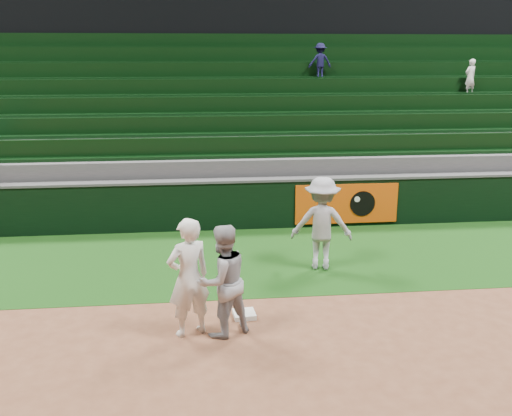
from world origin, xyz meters
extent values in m
plane|color=brown|center=(0.00, 0.00, 0.00)|extent=(70.00, 70.00, 0.00)
cube|color=#10360D|center=(0.00, 3.00, 0.00)|extent=(36.00, 4.20, 0.01)
cube|color=black|center=(0.00, 17.45, 6.00)|extent=(40.00, 12.00, 12.00)
cube|color=white|center=(0.01, 0.22, 0.04)|extent=(0.38, 0.38, 0.08)
imported|color=white|center=(-0.88, -0.28, 0.94)|extent=(0.81, 0.70, 1.89)
imported|color=#9C9EA6|center=(-0.37, -0.33, 0.89)|extent=(1.08, 1.01, 1.78)
imported|color=#9DA0AA|center=(1.75, 2.26, 0.95)|extent=(1.33, 0.93, 1.89)
cube|color=black|center=(0.00, 5.20, 0.60)|extent=(36.00, 0.35, 1.20)
cube|color=#D84C0A|center=(3.00, 5.01, 0.60)|extent=(2.60, 0.05, 1.00)
cylinder|color=black|center=(3.40, 4.98, 0.60)|extent=(0.64, 0.02, 0.64)
cylinder|color=white|center=(3.25, 4.96, 0.72)|extent=(0.14, 0.02, 0.14)
cube|color=#424244|center=(0.00, 5.20, 1.22)|extent=(36.00, 0.40, 0.06)
cube|color=#3E3E41|center=(0.00, 5.92, 0.82)|extent=(36.00, 0.85, 1.65)
cube|color=black|center=(0.00, 6.18, 1.90)|extent=(36.00, 0.14, 0.50)
cube|color=black|center=(0.00, 6.01, 1.69)|extent=(36.00, 0.45, 0.08)
cube|color=#3E3E41|center=(0.00, 6.78, 1.05)|extent=(36.00, 0.85, 2.10)
cube|color=black|center=(0.00, 7.03, 2.35)|extent=(36.00, 0.14, 0.50)
cube|color=black|center=(0.00, 6.86, 2.14)|extent=(36.00, 0.45, 0.08)
cube|color=#3E3E41|center=(0.00, 7.62, 1.27)|extent=(36.00, 0.85, 2.55)
cube|color=black|center=(0.00, 7.88, 2.80)|extent=(36.00, 0.14, 0.50)
cube|color=black|center=(0.00, 7.71, 2.59)|extent=(36.00, 0.45, 0.08)
cube|color=#3E3E41|center=(0.00, 8.47, 1.50)|extent=(36.00, 0.85, 3.00)
cube|color=black|center=(0.00, 8.73, 3.25)|extent=(36.00, 0.14, 0.50)
cube|color=black|center=(0.00, 8.56, 3.04)|extent=(36.00, 0.45, 0.08)
cube|color=#3E3E41|center=(0.00, 9.32, 1.73)|extent=(36.00, 0.85, 3.45)
cube|color=black|center=(0.00, 9.58, 3.70)|extent=(36.00, 0.14, 0.50)
cube|color=black|center=(0.00, 9.41, 3.49)|extent=(36.00, 0.45, 0.08)
cube|color=#3E3E41|center=(0.00, 10.18, 1.95)|extent=(36.00, 0.85, 3.90)
cube|color=black|center=(0.00, 10.43, 4.15)|extent=(36.00, 0.14, 0.50)
cube|color=black|center=(0.00, 10.26, 3.94)|extent=(36.00, 0.45, 0.08)
cube|color=#3E3E41|center=(0.00, 11.02, 2.17)|extent=(36.00, 0.85, 4.35)
cube|color=black|center=(0.00, 11.28, 4.60)|extent=(36.00, 0.14, 0.50)
cube|color=black|center=(0.00, 11.11, 4.39)|extent=(36.00, 0.45, 0.08)
imported|color=white|center=(7.61, 8.43, 3.53)|extent=(0.45, 0.37, 1.06)
imported|color=black|center=(3.15, 9.28, 3.99)|extent=(0.73, 0.46, 1.08)
camera|label=1|loc=(-0.72, -8.42, 4.25)|focal=40.00mm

